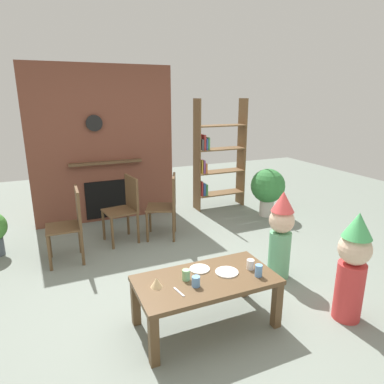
{
  "coord_description": "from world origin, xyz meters",
  "views": [
    {
      "loc": [
        -1.25,
        -2.8,
        1.95
      ],
      "look_at": [
        0.15,
        0.4,
        0.95
      ],
      "focal_mm": 31.85,
      "sensor_mm": 36.0,
      "label": 1
    }
  ],
  "objects_px": {
    "paper_plate_rear": "(227,272)",
    "dining_chair_right": "(168,203)",
    "paper_cup_center": "(196,281)",
    "child_with_cone_hat": "(353,264)",
    "paper_cup_far_left": "(259,271)",
    "paper_cup_near_right": "(250,264)",
    "paper_plate_front": "(200,269)",
    "paper_cup_near_left": "(186,275)",
    "dining_chair_left": "(71,221)",
    "birthday_cake_slice": "(156,282)",
    "potted_plant_tall": "(268,187)",
    "bookshelf": "(216,159)",
    "coffee_table": "(206,285)",
    "child_in_pink": "(281,233)",
    "dining_chair_middle": "(126,205)"
  },
  "relations": [
    {
      "from": "coffee_table",
      "to": "potted_plant_tall",
      "type": "xyz_separation_m",
      "value": [
        2.17,
        2.15,
        0.1
      ]
    },
    {
      "from": "paper_plate_front",
      "to": "paper_cup_near_left",
      "type": "bearing_deg",
      "value": -147.82
    },
    {
      "from": "paper_cup_near_left",
      "to": "paper_plate_front",
      "type": "height_order",
      "value": "paper_cup_near_left"
    },
    {
      "from": "paper_plate_rear",
      "to": "potted_plant_tall",
      "type": "bearing_deg",
      "value": 47.37
    },
    {
      "from": "paper_cup_near_left",
      "to": "child_with_cone_hat",
      "type": "relative_size",
      "value": 0.09
    },
    {
      "from": "potted_plant_tall",
      "to": "paper_plate_rear",
      "type": "bearing_deg",
      "value": -132.63
    },
    {
      "from": "paper_cup_center",
      "to": "dining_chair_left",
      "type": "bearing_deg",
      "value": 113.66
    },
    {
      "from": "bookshelf",
      "to": "paper_plate_rear",
      "type": "xyz_separation_m",
      "value": [
        -1.38,
        -2.88,
        -0.41
      ]
    },
    {
      "from": "coffee_table",
      "to": "paper_cup_center",
      "type": "distance_m",
      "value": 0.19
    },
    {
      "from": "paper_cup_near_right",
      "to": "birthday_cake_slice",
      "type": "height_order",
      "value": "paper_cup_near_right"
    },
    {
      "from": "paper_plate_front",
      "to": "child_in_pink",
      "type": "bearing_deg",
      "value": 14.22
    },
    {
      "from": "dining_chair_left",
      "to": "child_with_cone_hat",
      "type": "bearing_deg",
      "value": 135.95
    },
    {
      "from": "paper_cup_center",
      "to": "dining_chair_right",
      "type": "relative_size",
      "value": 0.1
    },
    {
      "from": "paper_cup_near_right",
      "to": "paper_cup_far_left",
      "type": "height_order",
      "value": "paper_cup_far_left"
    },
    {
      "from": "dining_chair_middle",
      "to": "coffee_table",
      "type": "bearing_deg",
      "value": 86.95
    },
    {
      "from": "paper_cup_far_left",
      "to": "paper_plate_rear",
      "type": "relative_size",
      "value": 0.52
    },
    {
      "from": "paper_cup_center",
      "to": "paper_plate_front",
      "type": "height_order",
      "value": "paper_cup_center"
    },
    {
      "from": "paper_cup_near_right",
      "to": "paper_plate_front",
      "type": "bearing_deg",
      "value": 157.87
    },
    {
      "from": "paper_cup_center",
      "to": "paper_plate_front",
      "type": "xyz_separation_m",
      "value": [
        0.14,
        0.23,
        -0.04
      ]
    },
    {
      "from": "paper_plate_rear",
      "to": "child_with_cone_hat",
      "type": "xyz_separation_m",
      "value": [
        1.01,
        -0.43,
        0.07
      ]
    },
    {
      "from": "paper_cup_near_right",
      "to": "coffee_table",
      "type": "bearing_deg",
      "value": 178.06
    },
    {
      "from": "dining_chair_left",
      "to": "potted_plant_tall",
      "type": "distance_m",
      "value": 3.13
    },
    {
      "from": "child_with_cone_hat",
      "to": "dining_chair_middle",
      "type": "relative_size",
      "value": 1.12
    },
    {
      "from": "coffee_table",
      "to": "dining_chair_middle",
      "type": "height_order",
      "value": "dining_chair_middle"
    },
    {
      "from": "coffee_table",
      "to": "child_with_cone_hat",
      "type": "height_order",
      "value": "child_with_cone_hat"
    },
    {
      "from": "paper_cup_center",
      "to": "child_with_cone_hat",
      "type": "height_order",
      "value": "child_with_cone_hat"
    },
    {
      "from": "birthday_cake_slice",
      "to": "dining_chair_right",
      "type": "height_order",
      "value": "dining_chair_right"
    },
    {
      "from": "paper_cup_center",
      "to": "child_in_pink",
      "type": "xyz_separation_m",
      "value": [
        1.24,
        0.51,
        0.02
      ]
    },
    {
      "from": "paper_plate_rear",
      "to": "dining_chair_right",
      "type": "relative_size",
      "value": 0.22
    },
    {
      "from": "paper_plate_front",
      "to": "dining_chair_left",
      "type": "xyz_separation_m",
      "value": [
        -0.95,
        1.6,
        0.05
      ]
    },
    {
      "from": "paper_cup_near_right",
      "to": "potted_plant_tall",
      "type": "bearing_deg",
      "value": 51.12
    },
    {
      "from": "paper_cup_near_left",
      "to": "paper_plate_front",
      "type": "xyz_separation_m",
      "value": [
        0.18,
        0.11,
        -0.04
      ]
    },
    {
      "from": "bookshelf",
      "to": "dining_chair_middle",
      "type": "xyz_separation_m",
      "value": [
        -1.79,
        -0.81,
        -0.37
      ]
    },
    {
      "from": "coffee_table",
      "to": "potted_plant_tall",
      "type": "distance_m",
      "value": 3.06
    },
    {
      "from": "bookshelf",
      "to": "paper_cup_far_left",
      "type": "height_order",
      "value": "bookshelf"
    },
    {
      "from": "coffee_table",
      "to": "child_in_pink",
      "type": "height_order",
      "value": "child_in_pink"
    },
    {
      "from": "bookshelf",
      "to": "birthday_cake_slice",
      "type": "height_order",
      "value": "bookshelf"
    },
    {
      "from": "bookshelf",
      "to": "coffee_table",
      "type": "bearing_deg",
      "value": -118.78
    },
    {
      "from": "coffee_table",
      "to": "paper_cup_far_left",
      "type": "distance_m",
      "value": 0.47
    },
    {
      "from": "paper_cup_near_left",
      "to": "paper_plate_front",
      "type": "relative_size",
      "value": 0.51
    },
    {
      "from": "dining_chair_middle",
      "to": "dining_chair_left",
      "type": "bearing_deg",
      "value": 15.74
    },
    {
      "from": "paper_cup_far_left",
      "to": "dining_chair_right",
      "type": "bearing_deg",
      "value": 91.82
    },
    {
      "from": "dining_chair_right",
      "to": "paper_cup_center",
      "type": "bearing_deg",
      "value": 99.54
    },
    {
      "from": "child_with_cone_hat",
      "to": "dining_chair_left",
      "type": "distance_m",
      "value": 3.06
    },
    {
      "from": "birthday_cake_slice",
      "to": "potted_plant_tall",
      "type": "xyz_separation_m",
      "value": [
        2.6,
        2.11,
        -0.01
      ]
    },
    {
      "from": "bookshelf",
      "to": "dining_chair_right",
      "type": "bearing_deg",
      "value": -142.97
    },
    {
      "from": "paper_cup_near_right",
      "to": "dining_chair_left",
      "type": "height_order",
      "value": "dining_chair_left"
    },
    {
      "from": "paper_cup_far_left",
      "to": "paper_cup_near_right",
      "type": "bearing_deg",
      "value": 87.88
    },
    {
      "from": "bookshelf",
      "to": "dining_chair_right",
      "type": "relative_size",
      "value": 2.11
    },
    {
      "from": "dining_chair_right",
      "to": "paper_cup_near_left",
      "type": "bearing_deg",
      "value": 97.76
    }
  ]
}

